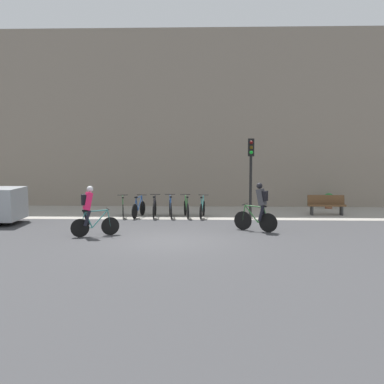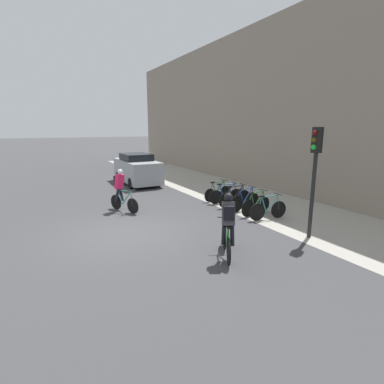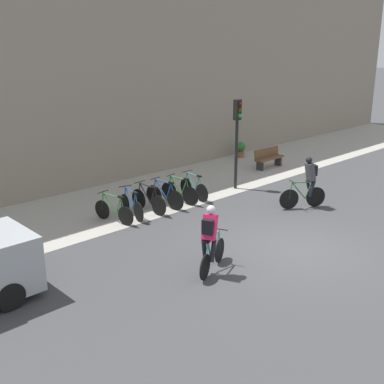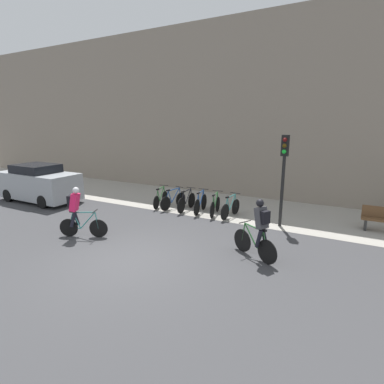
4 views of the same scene
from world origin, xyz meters
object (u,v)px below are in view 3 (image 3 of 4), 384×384
at_px(cyclist_pink, 210,238).
at_px(parked_bike_1, 132,206).
at_px(bench, 269,158).
at_px(parked_bike_5, 194,188).
at_px(parked_bike_2, 149,200).
at_px(parked_bike_3, 164,196).
at_px(cyclist_grey, 308,181).
at_px(traffic_light_pole, 237,128).
at_px(parked_bike_0, 114,211).
at_px(parked_bike_4, 180,192).
at_px(potted_plant, 241,149).

height_order(cyclist_pink, parked_bike_1, cyclist_pink).
relative_size(cyclist_pink, bench, 1.06).
bearing_deg(parked_bike_5, parked_bike_2, -179.99).
bearing_deg(parked_bike_3, cyclist_grey, -43.68).
bearing_deg(cyclist_grey, parked_bike_3, 136.32).
bearing_deg(parked_bike_2, traffic_light_pole, -2.52).
bearing_deg(parked_bike_3, parked_bike_0, -179.96).
bearing_deg(parked_bike_4, cyclist_pink, -124.34).
distance_m(parked_bike_2, traffic_light_pole, 4.63).
height_order(cyclist_grey, traffic_light_pole, traffic_light_pole).
bearing_deg(parked_bike_0, parked_bike_1, 0.02).
xyz_separation_m(cyclist_pink, parked_bike_4, (3.12, 4.57, -0.54)).
relative_size(parked_bike_0, parked_bike_4, 1.00).
relative_size(parked_bike_3, parked_bike_5, 1.03).
relative_size(parked_bike_0, potted_plant, 2.08).
relative_size(cyclist_grey, traffic_light_pole, 0.52).
bearing_deg(bench, cyclist_grey, -128.66).
bearing_deg(parked_bike_0, parked_bike_5, 0.02).
relative_size(cyclist_pink, parked_bike_5, 1.09).
distance_m(parked_bike_0, potted_plant, 10.28).
relative_size(parked_bike_5, traffic_light_pole, 0.47).
relative_size(parked_bike_2, bench, 1.03).
bearing_deg(parked_bike_0, traffic_light_pole, -1.88).
relative_size(parked_bike_1, bench, 0.99).
bearing_deg(bench, traffic_light_pole, -161.91).
height_order(parked_bike_5, potted_plant, parked_bike_5).
distance_m(parked_bike_2, parked_bike_5, 2.10).
relative_size(parked_bike_5, potted_plant, 2.08).
bearing_deg(parked_bike_2, parked_bike_4, 0.03).
xyz_separation_m(parked_bike_1, bench, (8.41, 0.97, 0.08)).
bearing_deg(parked_bike_3, bench, 7.88).
bearing_deg(parked_bike_5, traffic_light_pole, -5.06).
xyz_separation_m(parked_bike_2, parked_bike_4, (1.40, 0.00, -0.00)).
relative_size(parked_bike_1, potted_plant, 2.10).
xyz_separation_m(cyclist_pink, traffic_light_pole, (5.89, 4.38, 1.44)).
xyz_separation_m(parked_bike_2, parked_bike_5, (2.10, 0.00, -0.01)).
height_order(cyclist_grey, parked_bike_1, cyclist_grey).
bearing_deg(parked_bike_1, parked_bike_3, 0.06).
bearing_deg(parked_bike_4, parked_bike_2, -179.97).
xyz_separation_m(parked_bike_3, parked_bike_5, (1.40, -0.00, -0.01)).
relative_size(cyclist_grey, parked_bike_2, 1.05).
xyz_separation_m(cyclist_grey, parked_bike_0, (-5.63, 3.37, -0.56)).
bearing_deg(potted_plant, parked_bike_1, -160.48).
distance_m(bench, potted_plant, 2.34).
bearing_deg(bench, cyclist_pink, -149.58).
xyz_separation_m(bench, potted_plant, (0.66, 2.25, -0.03)).
height_order(parked_bike_0, parked_bike_4, parked_bike_4).
bearing_deg(parked_bike_4, potted_plant, 24.76).
xyz_separation_m(parked_bike_3, potted_plant, (7.67, 3.22, 0.03)).
bearing_deg(cyclist_grey, parked_bike_0, 149.08).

